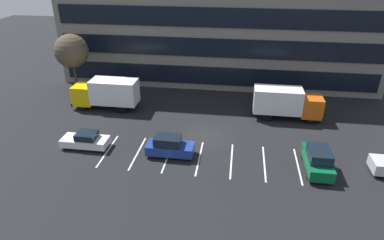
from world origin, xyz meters
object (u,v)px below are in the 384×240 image
suv_navy (169,146)px  box_truck_yellow (107,92)px  sedan_white (86,140)px  bare_tree (71,51)px  suv_forest (318,160)px  box_truck_orange (286,102)px

suv_navy → box_truck_yellow: bearing=135.8°
sedan_white → suv_navy: bearing=-1.8°
sedan_white → bare_tree: size_ratio=0.57×
sedan_white → bare_tree: 14.51m
box_truck_yellow → suv_forest: bearing=-23.2°
box_truck_orange → bare_tree: size_ratio=0.97×
sedan_white → box_truck_yellow: bearing=97.3°
box_truck_yellow → suv_forest: (21.43, -9.18, -0.95)m
suv_forest → sedan_white: bearing=178.0°
suv_navy → bare_tree: bearing=139.3°
suv_forest → bare_tree: bearing=154.5°
bare_tree → box_truck_orange: bearing=-7.5°
suv_forest → suv_navy: size_ratio=1.10×
suv_forest → bare_tree: 30.03m
box_truck_orange → box_truck_yellow: (-19.77, -0.29, 0.05)m
suv_navy → bare_tree: (-14.33, 12.34, 4.59)m
suv_navy → sedan_white: bearing=178.2°
sedan_white → suv_forest: 20.36m
box_truck_orange → suv_navy: box_truck_orange is taller
box_truck_orange → suv_navy: size_ratio=1.75×
box_truck_orange → box_truck_yellow: bearing=-179.2°
box_truck_yellow → sedan_white: (1.08, -8.48, -1.22)m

